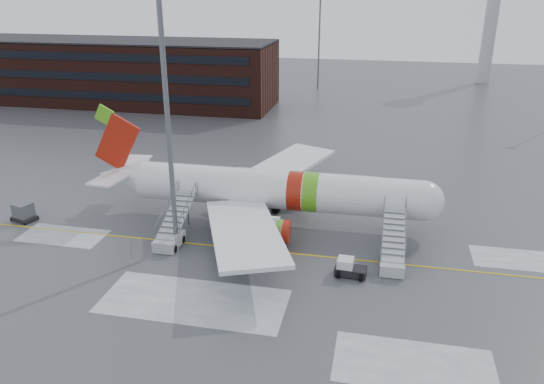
% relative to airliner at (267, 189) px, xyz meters
% --- Properties ---
extents(ground, '(260.00, 260.00, 0.00)m').
position_rel_airliner_xyz_m(ground, '(3.73, -5.29, -3.42)').
color(ground, '#494C4F').
rests_on(ground, ground).
extents(airliner, '(35.03, 32.97, 11.18)m').
position_rel_airliner_xyz_m(airliner, '(0.00, 0.00, 0.00)').
color(airliner, white).
rests_on(airliner, ground).
extents(airstair_fwd, '(2.05, 7.70, 3.48)m').
position_rel_airliner_xyz_m(airstair_fwd, '(12.34, -6.54, -2.35)').
color(airstair_fwd, '#B1B4B9').
rests_on(airstair_fwd, ground).
extents(airstair_aft, '(2.05, 7.70, 3.48)m').
position_rel_airliner_xyz_m(airstair_aft, '(-7.48, -6.54, -2.35)').
color(airstair_aft, '#A5A7AC').
rests_on(airstair_aft, ground).
extents(pushback_tug, '(2.64, 2.05, 1.46)m').
position_rel_airliner_xyz_m(pushback_tug, '(8.86, -8.99, -2.77)').
color(pushback_tug, black).
rests_on(pushback_tug, ground).
extents(uld_container, '(2.61, 2.19, 1.84)m').
position_rel_airliner_xyz_m(uld_container, '(-24.04, -4.90, -2.56)').
color(uld_container, black).
rests_on(uld_container, ground).
extents(light_mast_near, '(1.20, 1.20, 27.09)m').
position_rel_airliner_xyz_m(light_mast_near, '(-6.76, -7.29, 10.54)').
color(light_mast_near, '#595B60').
rests_on(light_mast_near, ground).
extents(terminal_building, '(62.00, 16.11, 12.30)m').
position_rel_airliner_xyz_m(terminal_building, '(-41.27, 49.69, 2.78)').
color(terminal_building, '#3F1E16').
rests_on(terminal_building, ground).
extents(control_tower, '(6.40, 6.40, 30.00)m').
position_rel_airliner_xyz_m(control_tower, '(33.73, 89.71, 15.33)').
color(control_tower, '#B2B5BA').
rests_on(control_tower, ground).
extents(light_mast_far_n, '(1.20, 1.20, 24.25)m').
position_rel_airliner_xyz_m(light_mast_far_n, '(-4.27, 72.71, 10.42)').
color(light_mast_far_n, '#595B60').
rests_on(light_mast_far_n, ground).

